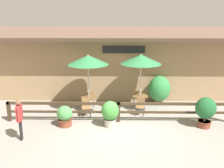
# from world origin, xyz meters

# --- Properties ---
(ground_plane) EXTENTS (60.00, 60.00, 0.00)m
(ground_plane) POSITION_xyz_m (0.00, 0.00, 0.00)
(ground_plane) COLOR gray
(building_facade) EXTENTS (14.28, 1.49, 4.23)m
(building_facade) POSITION_xyz_m (0.00, 4.10, 2.16)
(building_facade) COLOR #997A56
(building_facade) RESTS_ON ground
(patio_railing) EXTENTS (10.40, 0.14, 0.95)m
(patio_railing) POSITION_xyz_m (0.00, 1.05, 0.70)
(patio_railing) COLOR #3D2D1E
(patio_railing) RESTS_ON ground
(patio_umbrella_near) EXTENTS (2.04, 2.04, 2.96)m
(patio_umbrella_near) POSITION_xyz_m (-1.51, 2.42, 2.69)
(patio_umbrella_near) COLOR #B7B2A8
(patio_umbrella_near) RESTS_ON ground
(dining_table_near) EXTENTS (0.84, 0.84, 0.77)m
(dining_table_near) POSITION_xyz_m (-1.51, 2.42, 0.61)
(dining_table_near) COLOR brown
(dining_table_near) RESTS_ON ground
(chair_near_streetside) EXTENTS (0.50, 0.50, 0.85)m
(chair_near_streetside) POSITION_xyz_m (-1.60, 1.78, 0.48)
(chair_near_streetside) COLOR olive
(chair_near_streetside) RESTS_ON ground
(chair_near_wallside) EXTENTS (0.45, 0.45, 0.85)m
(chair_near_wallside) POSITION_xyz_m (-1.51, 3.07, 0.48)
(chair_near_wallside) COLOR olive
(chair_near_wallside) RESTS_ON ground
(patio_umbrella_middle) EXTENTS (2.04, 2.04, 2.96)m
(patio_umbrella_middle) POSITION_xyz_m (1.14, 2.65, 2.69)
(patio_umbrella_middle) COLOR #B7B2A8
(patio_umbrella_middle) RESTS_ON ground
(dining_table_middle) EXTENTS (0.84, 0.84, 0.77)m
(dining_table_middle) POSITION_xyz_m (1.14, 2.65, 0.61)
(dining_table_middle) COLOR brown
(dining_table_middle) RESTS_ON ground
(chair_middle_streetside) EXTENTS (0.51, 0.51, 0.85)m
(chair_middle_streetside) POSITION_xyz_m (1.11, 1.95, 0.48)
(chair_middle_streetside) COLOR olive
(chair_middle_streetside) RESTS_ON ground
(chair_middle_wallside) EXTENTS (0.51, 0.51, 0.85)m
(chair_middle_wallside) POSITION_xyz_m (1.04, 3.34, 0.48)
(chair_middle_wallside) COLOR olive
(chair_middle_wallside) RESTS_ON ground
(potted_plant_broad_leaf) EXTENTS (0.90, 0.81, 1.39)m
(potted_plant_broad_leaf) POSITION_xyz_m (3.81, 0.51, 0.81)
(potted_plant_broad_leaf) COLOR brown
(potted_plant_broad_leaf) RESTS_ON ground
(potted_plant_tall_tropical) EXTENTS (0.77, 0.69, 1.19)m
(potted_plant_tall_tropical) POSITION_xyz_m (-0.37, 0.51, 0.65)
(potted_plant_tall_tropical) COLOR #B7AD99
(potted_plant_tall_tropical) RESTS_ON ground
(potted_plant_small_flowering) EXTENTS (0.70, 0.64, 0.95)m
(potted_plant_small_flowering) POSITION_xyz_m (-2.41, 0.55, 0.48)
(potted_plant_small_flowering) COLOR brown
(potted_plant_small_flowering) RESTS_ON ground
(potted_plant_corner_fern) EXTENTS (1.21, 1.09, 1.61)m
(potted_plant_corner_fern) POSITION_xyz_m (2.30, 3.55, 0.87)
(potted_plant_corner_fern) COLOR brown
(potted_plant_corner_fern) RESTS_ON ground
(pedestrian) EXTENTS (0.31, 0.58, 1.68)m
(pedestrian) POSITION_xyz_m (-3.90, -0.76, 1.08)
(pedestrian) COLOR black
(pedestrian) RESTS_ON ground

